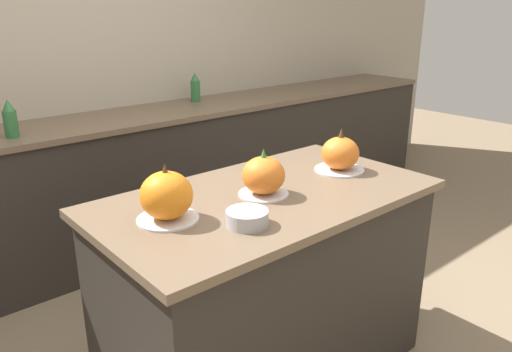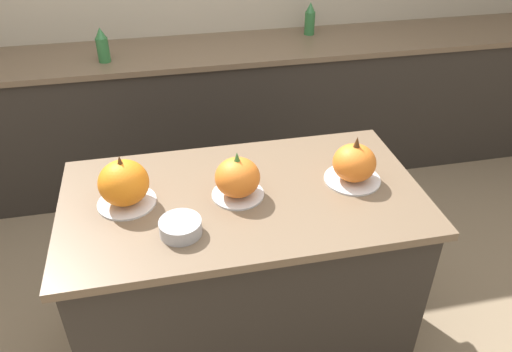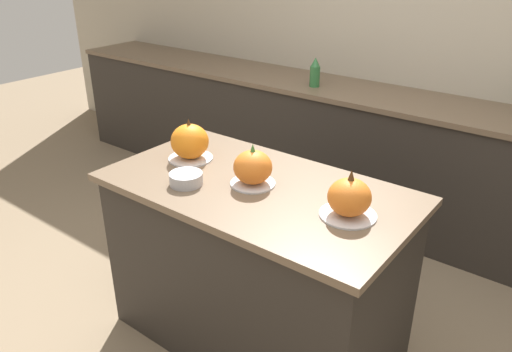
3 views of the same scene
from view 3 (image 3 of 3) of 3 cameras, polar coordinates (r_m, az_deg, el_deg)
ground_plane at (r=2.75m, az=0.05°, el=-17.76°), size 12.00×12.00×0.00m
wall_back at (r=3.72m, az=18.32°, el=14.34°), size 8.00×0.06×2.50m
kitchen_island at (r=2.47m, az=0.05°, el=-10.23°), size 1.42×0.78×0.88m
back_counter at (r=3.64m, az=14.84°, el=1.62°), size 6.00×0.60×0.94m
pumpkin_cake_left at (r=2.51m, az=-7.58°, el=3.84°), size 0.22×0.22×0.21m
pumpkin_cake_center at (r=2.22m, az=-0.42°, el=0.88°), size 0.21×0.21×0.20m
pumpkin_cake_right at (r=2.00m, az=10.61°, el=-2.54°), size 0.23×0.23×0.20m
bottle_short at (r=3.62m, az=6.76°, el=11.64°), size 0.07×0.07×0.21m
mixing_bowl at (r=2.27m, az=-7.99°, el=-0.31°), size 0.15×0.15×0.05m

